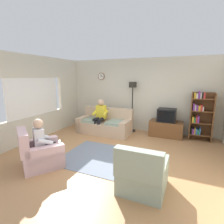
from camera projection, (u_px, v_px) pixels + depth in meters
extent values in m
plane|color=#B27F51|center=(111.00, 157.00, 4.52)|extent=(12.00, 12.00, 0.00)
cube|color=beige|center=(140.00, 95.00, 6.65)|extent=(6.20, 0.12, 2.70)
cylinder|color=brown|center=(101.00, 76.00, 7.05)|extent=(0.28, 0.03, 0.28)
cylinder|color=white|center=(101.00, 76.00, 7.04)|extent=(0.24, 0.01, 0.24)
cube|color=black|center=(101.00, 76.00, 7.03)|extent=(0.02, 0.01, 0.09)
cube|color=black|center=(102.00, 76.00, 7.02)|extent=(0.11, 0.01, 0.01)
cube|color=beige|center=(29.00, 129.00, 5.56)|extent=(0.12, 5.80, 0.80)
cube|color=beige|center=(23.00, 66.00, 5.18)|extent=(0.12, 5.80, 0.70)
cube|color=beige|center=(68.00, 92.00, 7.25)|extent=(0.12, 1.10, 1.20)
cube|color=white|center=(34.00, 97.00, 5.62)|extent=(0.04, 2.00, 1.30)
cube|color=white|center=(34.00, 97.00, 5.64)|extent=(0.03, 1.90, 1.20)
cube|color=tan|center=(104.00, 128.00, 6.38)|extent=(1.91, 0.86, 0.42)
cube|color=tan|center=(108.00, 114.00, 6.61)|extent=(1.90, 0.22, 0.48)
cube|color=tan|center=(126.00, 129.00, 6.03)|extent=(0.23, 0.84, 0.56)
cube|color=tan|center=(84.00, 123.00, 6.70)|extent=(0.23, 0.84, 0.56)
cube|color=gray|center=(116.00, 123.00, 6.08)|extent=(0.61, 0.69, 0.10)
cube|color=gray|center=(91.00, 120.00, 6.48)|extent=(0.61, 0.69, 0.10)
cube|color=brown|center=(166.00, 129.00, 6.07)|extent=(1.10, 0.56, 0.53)
cube|color=black|center=(167.00, 126.00, 6.30)|extent=(1.10, 0.04, 0.03)
cube|color=black|center=(167.00, 115.00, 5.96)|extent=(0.60, 0.48, 0.44)
cube|color=black|center=(166.00, 117.00, 5.74)|extent=(0.50, 0.01, 0.36)
cube|color=brown|center=(190.00, 116.00, 5.73)|extent=(0.04, 0.36, 1.55)
cube|color=brown|center=(213.00, 118.00, 5.47)|extent=(0.04, 0.36, 1.55)
cube|color=brown|center=(201.00, 116.00, 5.75)|extent=(0.64, 0.02, 1.55)
cube|color=brown|center=(200.00, 134.00, 5.71)|extent=(0.60, 0.34, 0.02)
cube|color=black|center=(191.00, 130.00, 5.77)|extent=(0.03, 0.28, 0.20)
cube|color=#72338C|center=(193.00, 131.00, 5.76)|extent=(0.05, 0.28, 0.17)
cube|color=gold|center=(195.00, 130.00, 5.73)|extent=(0.03, 0.28, 0.21)
cube|color=#2D59A5|center=(196.00, 131.00, 5.72)|extent=(0.05, 0.28, 0.18)
cube|color=#267F4C|center=(198.00, 132.00, 5.70)|extent=(0.05, 0.28, 0.16)
cube|color=#2D59A5|center=(200.00, 131.00, 5.68)|extent=(0.04, 0.28, 0.21)
cube|color=brown|center=(201.00, 123.00, 5.64)|extent=(0.60, 0.34, 0.02)
cube|color=gold|center=(193.00, 119.00, 5.69)|extent=(0.06, 0.28, 0.18)
cube|color=#267F4C|center=(195.00, 119.00, 5.67)|extent=(0.04, 0.28, 0.16)
cube|color=red|center=(197.00, 119.00, 5.65)|extent=(0.04, 0.28, 0.20)
cube|color=#72338C|center=(198.00, 119.00, 5.63)|extent=(0.05, 0.28, 0.22)
cube|color=brown|center=(202.00, 111.00, 5.56)|extent=(0.60, 0.34, 0.02)
cube|color=#72338C|center=(194.00, 107.00, 5.62)|extent=(0.05, 0.28, 0.22)
cube|color=silver|center=(196.00, 107.00, 5.60)|extent=(0.03, 0.28, 0.19)
cube|color=#72338C|center=(197.00, 108.00, 5.58)|extent=(0.05, 0.28, 0.17)
cube|color=gold|center=(199.00, 108.00, 5.56)|extent=(0.05, 0.28, 0.17)
cube|color=red|center=(201.00, 108.00, 5.53)|extent=(0.06, 0.28, 0.19)
cube|color=silver|center=(203.00, 108.00, 5.52)|extent=(0.03, 0.28, 0.15)
cube|color=brown|center=(203.00, 99.00, 5.49)|extent=(0.60, 0.34, 0.02)
cube|color=gold|center=(195.00, 95.00, 5.54)|extent=(0.06, 0.28, 0.17)
cube|color=silver|center=(197.00, 96.00, 5.52)|extent=(0.05, 0.28, 0.14)
cube|color=#72338C|center=(199.00, 95.00, 5.49)|extent=(0.05, 0.28, 0.22)
cube|color=silver|center=(201.00, 96.00, 5.48)|extent=(0.03, 0.28, 0.17)
cube|color=black|center=(202.00, 95.00, 5.46)|extent=(0.04, 0.28, 0.18)
cube|color=red|center=(204.00, 96.00, 5.44)|extent=(0.05, 0.28, 0.17)
cylinder|color=black|center=(132.00, 131.00, 6.70)|extent=(0.28, 0.28, 0.03)
cylinder|color=black|center=(132.00, 109.00, 6.54)|extent=(0.04, 0.04, 1.70)
cylinder|color=black|center=(133.00, 85.00, 6.36)|extent=(0.28, 0.28, 0.20)
cube|color=beige|center=(43.00, 157.00, 4.07)|extent=(1.14, 1.15, 0.40)
cube|color=beige|center=(23.00, 142.00, 3.79)|extent=(0.75, 0.61, 0.50)
cube|color=beige|center=(41.00, 149.00, 4.31)|extent=(0.63, 0.77, 0.56)
cube|color=beige|center=(46.00, 159.00, 3.81)|extent=(0.63, 0.77, 0.56)
cube|color=gray|center=(143.00, 178.00, 3.23)|extent=(0.81, 0.85, 0.40)
cube|color=gray|center=(138.00, 165.00, 2.81)|extent=(0.80, 0.19, 0.50)
cube|color=gray|center=(128.00, 170.00, 3.35)|extent=(0.21, 0.80, 0.56)
cube|color=gray|center=(160.00, 177.00, 3.11)|extent=(0.21, 0.80, 0.56)
cube|color=slate|center=(106.00, 158.00, 4.46)|extent=(2.20, 1.70, 0.01)
cube|color=yellow|center=(101.00, 112.00, 6.37)|extent=(0.34, 0.20, 0.48)
sphere|color=#D8AD8C|center=(101.00, 102.00, 6.29)|extent=(0.22, 0.22, 0.22)
cylinder|color=black|center=(101.00, 120.00, 6.21)|extent=(0.13, 0.38, 0.13)
cylinder|color=black|center=(97.00, 119.00, 6.28)|extent=(0.13, 0.38, 0.13)
cylinder|color=black|center=(99.00, 129.00, 6.09)|extent=(0.11, 0.11, 0.52)
cylinder|color=black|center=(94.00, 128.00, 6.16)|extent=(0.11, 0.11, 0.52)
cylinder|color=yellow|center=(105.00, 113.00, 6.20)|extent=(0.09, 0.33, 0.20)
cylinder|color=yellow|center=(95.00, 112.00, 6.36)|extent=(0.09, 0.33, 0.20)
cube|color=silver|center=(39.00, 139.00, 3.95)|extent=(0.39, 0.36, 0.48)
sphere|color=#D8AD8C|center=(38.00, 124.00, 3.89)|extent=(0.22, 0.22, 0.22)
cylinder|color=black|center=(48.00, 146.00, 4.17)|extent=(0.33, 0.38, 0.13)
cylinder|color=black|center=(49.00, 148.00, 4.02)|extent=(0.33, 0.38, 0.13)
cylinder|color=black|center=(56.00, 153.00, 4.31)|extent=(0.15, 0.15, 0.40)
cylinder|color=black|center=(58.00, 156.00, 4.16)|extent=(0.15, 0.15, 0.40)
cylinder|color=silver|center=(42.00, 136.00, 4.18)|extent=(0.27, 0.32, 0.20)
cylinder|color=silver|center=(45.00, 142.00, 3.83)|extent=(0.27, 0.32, 0.20)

